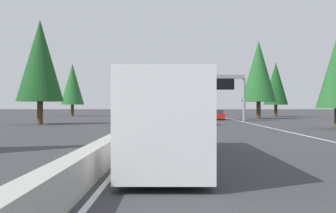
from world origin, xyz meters
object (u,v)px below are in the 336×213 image
at_px(conifer_right_mid, 259,71).
at_px(conifer_left_near, 40,61).
at_px(box_truck_mid_center, 168,108).
at_px(sedan_far_right, 217,115).
at_px(conifer_left_mid, 72,84).
at_px(conifer_right_far, 276,84).
at_px(sedan_near_right, 201,119).
at_px(bus_distant_a, 166,116).
at_px(sign_gantry_overhead, 199,84).

xyz_separation_m(conifer_right_mid, conifer_left_near, (-18.48, 28.64, -0.42)).
bearing_deg(box_truck_mid_center, conifer_right_mid, -147.95).
distance_m(sedan_far_right, conifer_left_mid, 33.17).
relative_size(sedan_far_right, conifer_right_far, 0.43).
height_order(sedan_near_right, conifer_left_mid, conifer_left_mid).
relative_size(bus_distant_a, conifer_right_mid, 0.93).
distance_m(sedan_far_right, conifer_right_far, 21.08).
bearing_deg(sign_gantry_overhead, bus_distant_a, 173.67).
relative_size(sedan_near_right, sedan_far_right, 1.00).
height_order(sign_gantry_overhead, sedan_far_right, sign_gantry_overhead).
xyz_separation_m(sign_gantry_overhead, conifer_left_mid, (25.72, 23.34, 1.40)).
bearing_deg(conifer_left_near, box_truck_mid_center, -18.97).
distance_m(sedan_near_right, conifer_right_far, 36.49).
relative_size(box_truck_mid_center, conifer_left_mid, 0.81).
xyz_separation_m(bus_distant_a, box_truck_mid_center, (70.53, 0.08, -0.11)).
height_order(sign_gantry_overhead, conifer_right_far, conifer_right_far).
bearing_deg(sign_gantry_overhead, sedan_near_right, 176.31).
xyz_separation_m(box_truck_mid_center, conifer_right_mid, (-22.99, -14.39, 5.95)).
distance_m(sign_gantry_overhead, conifer_left_mid, 34.75).
height_order(bus_distant_a, conifer_left_near, conifer_left_near).
height_order(sedan_far_right, conifer_right_far, conifer_right_far).
relative_size(conifer_right_mid, conifer_right_far, 1.20).
distance_m(sedan_near_right, conifer_left_mid, 42.42).
xyz_separation_m(bus_distant_a, conifer_right_far, (59.98, -20.40, 4.56)).
bearing_deg(conifer_right_mid, sign_gantry_overhead, 134.01).
xyz_separation_m(sedan_far_right, conifer_left_mid, (19.09, 26.52, 5.67)).
xyz_separation_m(box_truck_mid_center, conifer_right_far, (-10.55, -20.48, 4.66)).
distance_m(conifer_right_far, conifer_left_mid, 39.71).
xyz_separation_m(sedan_near_right, sedan_far_right, (16.29, -3.80, 0.00)).
relative_size(sign_gantry_overhead, sedan_near_right, 2.88).
xyz_separation_m(sign_gantry_overhead, conifer_left_near, (-8.70, 18.52, 2.18)).
height_order(box_truck_mid_center, conifer_right_mid, conifer_right_mid).
relative_size(sedan_near_right, conifer_left_mid, 0.42).
distance_m(conifer_left_near, conifer_left_mid, 34.76).
xyz_separation_m(sign_gantry_overhead, sedan_near_right, (-9.66, 0.62, -4.27)).
bearing_deg(sign_gantry_overhead, sedan_far_right, -25.65).
xyz_separation_m(conifer_right_far, conifer_left_near, (-30.92, 34.74, 0.86)).
bearing_deg(conifer_left_mid, conifer_left_near, -172.03).
relative_size(box_truck_mid_center, conifer_right_mid, 0.68).
relative_size(box_truck_mid_center, conifer_right_far, 0.82).
xyz_separation_m(sign_gantry_overhead, conifer_right_mid, (9.78, -10.13, 2.60)).
bearing_deg(box_truck_mid_center, sign_gantry_overhead, -172.59).
bearing_deg(box_truck_mid_center, conifer_left_near, 161.03).
bearing_deg(conifer_left_near, conifer_left_mid, 7.97).
xyz_separation_m(box_truck_mid_center, conifer_left_mid, (-7.05, 19.07, 4.74)).
xyz_separation_m(bus_distant_a, sedan_far_right, (44.39, -7.37, -1.03)).
relative_size(bus_distant_a, conifer_right_far, 1.11).
bearing_deg(conifer_left_near, conifer_right_mid, -57.17).
relative_size(sedan_near_right, conifer_right_far, 0.43).
height_order(sedan_near_right, conifer_right_mid, conifer_right_mid).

